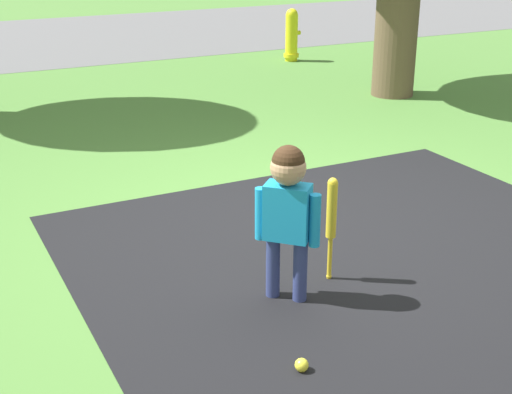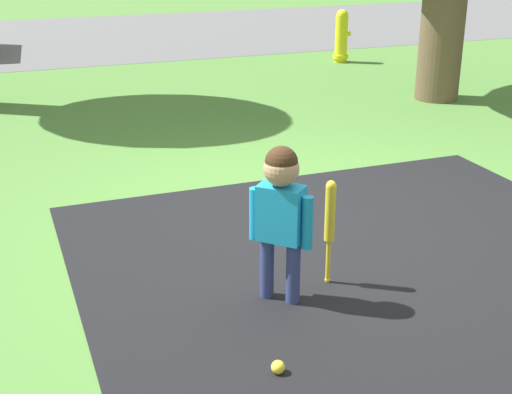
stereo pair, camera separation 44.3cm
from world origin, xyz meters
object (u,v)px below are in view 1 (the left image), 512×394
(baseball_bat, at_px, (332,214))
(sports_ball, at_px, (302,365))
(child, at_px, (288,202))
(fire_hydrant, at_px, (292,36))

(baseball_bat, bearing_deg, sports_ball, -130.10)
(child, relative_size, fire_hydrant, 1.17)
(child, bearing_deg, sports_ball, -67.89)
(child, height_order, baseball_bat, child)
(baseball_bat, distance_m, sports_ball, 1.10)
(child, distance_m, baseball_bat, 0.41)
(child, xyz_separation_m, sports_ball, (-0.29, -0.69, -0.59))
(child, bearing_deg, baseball_bat, 59.12)
(child, xyz_separation_m, baseball_bat, (0.36, 0.09, -0.18))
(baseball_bat, xyz_separation_m, fire_hydrant, (3.44, 6.57, -0.04))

